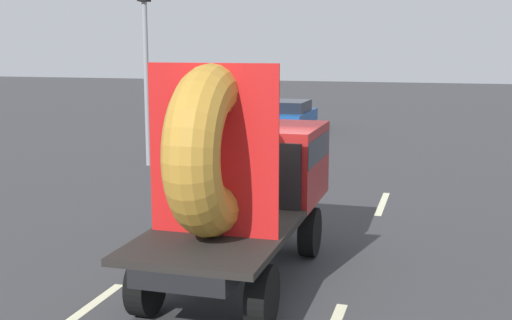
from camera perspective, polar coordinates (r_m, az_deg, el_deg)
ground_plane at (r=10.92m, az=-1.78°, el=-10.10°), size 120.00×120.00×0.00m
flatbed_truck at (r=10.55m, az=-0.98°, el=-1.11°), size 2.02×5.17×3.53m
distant_sedan at (r=29.23m, az=2.99°, el=4.03°), size 1.76×4.11×1.34m
traffic_light at (r=20.61m, az=-9.71°, el=10.26°), size 0.42×0.36×6.00m
lane_dash_left_near at (r=9.89m, az=-14.77°, el=-12.60°), size 0.16×2.06×0.01m
lane_dash_left_far at (r=16.95m, az=-0.81°, el=-2.77°), size 0.16×2.05×0.01m
lane_dash_right_far at (r=15.95m, az=11.07°, el=-3.78°), size 0.16×2.37×0.01m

